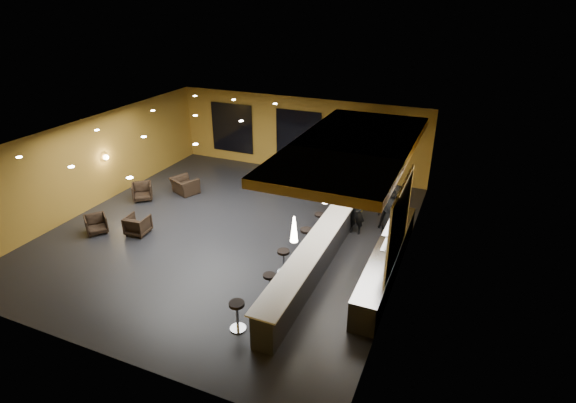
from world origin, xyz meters
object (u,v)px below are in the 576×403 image
at_px(armchair_b, 138,225).
at_px(bar_stool_1, 269,282).
at_px(staff_b, 390,209).
at_px(pendant_0, 294,229).
at_px(bar_counter, 318,253).
at_px(bar_stool_5, 330,204).
at_px(bar_stool_2, 283,258).
at_px(armchair_c, 142,192).
at_px(column, 360,166).
at_px(staff_c, 392,209).
at_px(bar_stool_0, 237,312).
at_px(bar_stool_3, 306,237).
at_px(prep_counter, 386,261).
at_px(staff_a, 357,212).
at_px(armchair_d, 185,185).
at_px(pendant_2, 349,165).
at_px(armchair_a, 96,224).
at_px(bar_stool_4, 319,220).
at_px(pendant_1, 326,192).

height_order(armchair_b, bar_stool_1, bar_stool_1).
bearing_deg(staff_b, pendant_0, -126.54).
height_order(bar_counter, bar_stool_5, bar_counter).
bearing_deg(bar_stool_2, armchair_c, 160.81).
relative_size(armchair_c, bar_stool_1, 1.07).
bearing_deg(column, staff_c, -42.40).
bearing_deg(column, bar_stool_0, -96.54).
height_order(staff_b, bar_stool_3, staff_b).
distance_m(staff_b, bar_stool_1, 5.78).
bearing_deg(armchair_b, staff_c, -161.92).
height_order(bar_counter, bar_stool_3, bar_counter).
bearing_deg(bar_stool_3, prep_counter, -5.12).
bearing_deg(column, staff_a, -75.98).
bearing_deg(staff_c, bar_stool_5, -170.59).
bearing_deg(armchair_b, bar_stool_0, 146.21).
height_order(armchair_b, armchair_c, armchair_c).
distance_m(column, armchair_d, 7.38).
height_order(prep_counter, pendant_0, pendant_0).
bearing_deg(pendant_2, armchair_d, 178.89).
bearing_deg(armchair_d, bar_stool_3, -177.04).
bearing_deg(pendant_0, bar_counter, 90.00).
relative_size(pendant_2, armchair_c, 0.90).
bearing_deg(staff_a, armchair_b, -155.83).
xyz_separation_m(bar_counter, bar_stool_0, (-0.93, -3.47, 0.03)).
xyz_separation_m(pendant_0, staff_a, (0.50, 4.60, -1.55)).
height_order(prep_counter, armchair_a, prep_counter).
bearing_deg(pendant_0, bar_stool_4, 99.83).
distance_m(pendant_1, armchair_c, 8.65).
distance_m(pendant_0, staff_b, 5.80).
relative_size(armchair_d, bar_stool_5, 1.23).
height_order(armchair_b, bar_stool_0, bar_stool_0).
bearing_deg(armchair_a, pendant_1, -41.38).
relative_size(column, staff_a, 2.20).
bearing_deg(armchair_d, armchair_c, 69.32).
bearing_deg(armchair_a, bar_stool_2, -49.62).
bearing_deg(pendant_0, armchair_a, 172.71).
height_order(column, bar_stool_1, column).
height_order(armchair_c, armchair_d, armchair_c).
height_order(armchair_b, bar_stool_2, bar_stool_2).
xyz_separation_m(pendant_1, staff_a, (0.50, 2.10, -1.55)).
distance_m(staff_a, bar_stool_4, 1.35).
height_order(prep_counter, staff_c, staff_c).
xyz_separation_m(armchair_a, armchair_b, (1.41, 0.51, 0.02)).
xyz_separation_m(staff_b, bar_stool_3, (-2.17, -2.64, -0.25)).
bearing_deg(bar_stool_3, bar_stool_5, 90.85).
distance_m(bar_counter, bar_stool_3, 1.01).
height_order(pendant_1, bar_stool_1, pendant_1).
relative_size(bar_stool_4, bar_stool_5, 0.86).
relative_size(staff_a, bar_stool_5, 1.88).
height_order(bar_counter, bar_stool_0, bar_counter).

